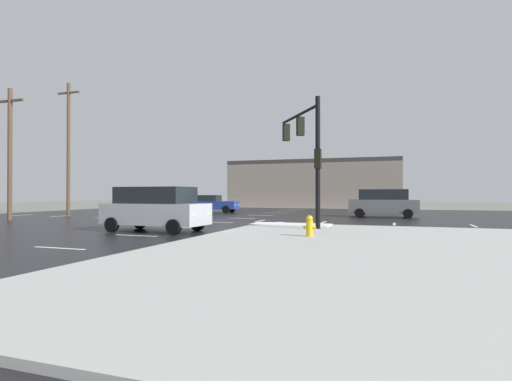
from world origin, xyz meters
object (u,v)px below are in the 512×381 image
fire_hydrant (310,226)px  utility_pole_mid (10,151)px  suv_silver (155,208)px  sedan_blue (211,203)px  suv_grey (383,202)px  utility_pole_far (68,146)px  traffic_signal_mast (307,144)px

fire_hydrant → utility_pole_mid: (-20.46, 4.29, 3.94)m
suv_silver → utility_pole_mid: (-13.19, 3.47, 3.39)m
utility_pole_mid → sedan_blue: bearing=61.0°
sedan_blue → suv_grey: (15.01, -2.51, 0.24)m
fire_hydrant → sedan_blue: bearing=125.1°
suv_grey → utility_pole_mid: bearing=26.2°
utility_pole_far → suv_silver: bearing=-34.7°
traffic_signal_mast → suv_grey: (3.27, 11.27, -3.08)m
suv_silver → utility_pole_mid: 14.05m
traffic_signal_mast → suv_silver: 7.83m
sedan_blue → traffic_signal_mast: bearing=-54.8°
traffic_signal_mast → utility_pole_mid: 19.43m
traffic_signal_mast → utility_pole_far: utility_pole_far is taller
sedan_blue → utility_pole_mid: utility_pole_mid is taller
fire_hydrant → traffic_signal_mast: bearing=103.2°
sedan_blue → fire_hydrant: bearing=-60.2°
suv_silver → sedan_blue: bearing=110.5°
utility_pole_mid → utility_pole_far: 7.67m
sedan_blue → suv_grey: 15.22m
fire_hydrant → sedan_blue: (-12.77, 18.17, 0.32)m
sedan_blue → utility_pole_far: (-9.94, -6.66, 4.85)m
traffic_signal_mast → utility_pole_mid: bearing=56.1°
sedan_blue → suv_grey: size_ratio=0.96×
sedan_blue → utility_pole_mid: size_ratio=0.55×
suv_silver → utility_pole_far: bearing=148.2°
fire_hydrant → suv_silver: 7.34m
sedan_blue → utility_pole_mid: 16.28m
utility_pole_far → sedan_blue: bearing=33.8°
traffic_signal_mast → suv_grey: bearing=-50.5°
traffic_signal_mast → suv_silver: (-6.24, -3.59, -3.08)m
utility_pole_mid → traffic_signal_mast: bearing=0.3°
fire_hydrant → suv_silver: (-7.27, 0.82, 0.55)m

